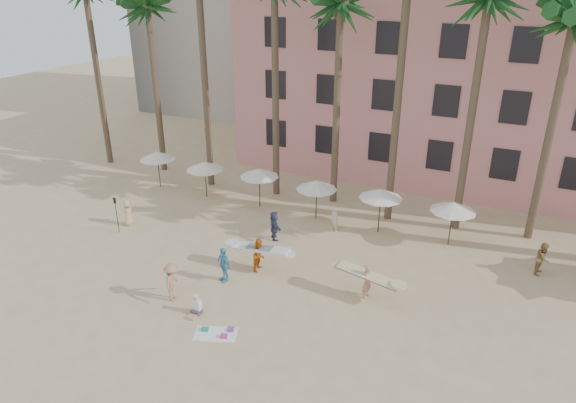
% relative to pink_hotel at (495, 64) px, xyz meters
% --- Properties ---
extents(ground, '(120.00, 120.00, 0.00)m').
position_rel_pink_hotel_xyz_m(ground, '(-7.00, -26.00, -8.00)').
color(ground, '#D1B789').
rests_on(ground, ground).
extents(pink_hotel, '(35.00, 14.00, 16.00)m').
position_rel_pink_hotel_xyz_m(pink_hotel, '(0.00, 0.00, 0.00)').
color(pink_hotel, '#D78384').
rests_on(pink_hotel, ground).
extents(umbrella_row, '(22.50, 2.70, 2.73)m').
position_rel_pink_hotel_xyz_m(umbrella_row, '(-10.00, -13.50, -5.67)').
color(umbrella_row, '#332B23').
rests_on(umbrella_row, ground).
extents(beach_towel, '(2.04, 1.57, 0.14)m').
position_rel_pink_hotel_xyz_m(beach_towel, '(-7.48, -25.60, -7.97)').
color(beach_towel, white).
rests_on(beach_towel, ground).
extents(carrier_yellow, '(3.05, 1.09, 1.69)m').
position_rel_pink_hotel_xyz_m(carrier_yellow, '(-2.59, -20.26, -7.04)').
color(carrier_yellow, tan).
rests_on(carrier_yellow, ground).
extents(carrier_white, '(3.14, 0.95, 1.76)m').
position_rel_pink_hotel_xyz_m(carrier_white, '(-8.29, -20.26, -7.05)').
color(carrier_white, orange).
rests_on(carrier_white, ground).
extents(beachgoers, '(23.42, 11.03, 1.90)m').
position_rel_pink_hotel_xyz_m(beachgoers, '(-8.13, -19.50, -7.12)').
color(beachgoers, '#DCB77C').
rests_on(beachgoers, ground).
extents(paddle, '(0.18, 0.04, 2.23)m').
position_rel_pink_hotel_xyz_m(paddle, '(-17.73, -20.21, -6.59)').
color(paddle, black).
rests_on(paddle, ground).
extents(seated_man, '(0.41, 0.72, 0.94)m').
position_rel_pink_hotel_xyz_m(seated_man, '(-9.07, -24.83, -7.68)').
color(seated_man, '#3F3F4C').
rests_on(seated_man, ground).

